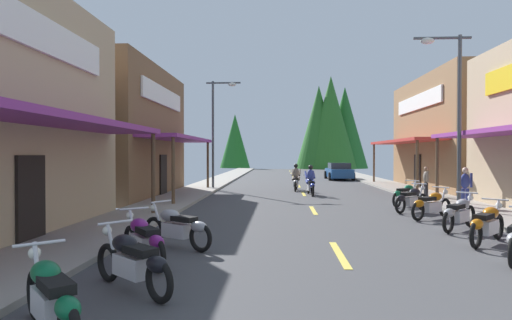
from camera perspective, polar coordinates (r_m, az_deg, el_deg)
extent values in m
cube|color=#424244|center=(22.93, 6.38, -4.65)|extent=(9.74, 75.06, 0.10)
cube|color=gray|center=(23.37, -8.58, -4.28)|extent=(2.31, 75.06, 0.12)
cube|color=gray|center=(24.02, 20.93, -4.19)|extent=(2.31, 75.06, 0.12)
cube|color=#E0C64C|center=(9.35, 11.17, -12.33)|extent=(0.16, 2.40, 0.01)
cube|color=#E0C64C|center=(16.19, 7.72, -6.73)|extent=(0.16, 2.40, 0.01)
cube|color=#E0C64C|center=(22.71, 6.41, -4.56)|extent=(0.16, 2.40, 0.01)
cube|color=#E0C64C|center=(28.13, 5.79, -3.52)|extent=(0.16, 2.40, 0.01)
cube|color=#E0C64C|center=(34.44, 5.31, -2.73)|extent=(0.16, 2.40, 0.01)
cube|color=#E0C64C|center=(41.30, 4.96, -2.14)|extent=(0.16, 2.40, 0.01)
cube|color=#E0C64C|center=(46.83, 4.76, -1.79)|extent=(0.16, 2.40, 0.01)
cube|color=#E0C64C|center=(53.07, 4.57, -1.48)|extent=(0.16, 2.40, 0.01)
cube|color=#8C338C|center=(10.92, -24.22, 4.79)|extent=(1.80, 9.48, 0.16)
cylinder|color=brown|center=(14.86, -13.67, -1.99)|extent=(0.14, 0.14, 2.82)
cube|color=white|center=(11.68, -28.08, 15.40)|extent=(0.10, 7.37, 0.90)
cube|color=black|center=(11.36, -28.03, -4.74)|extent=(0.08, 1.10, 2.10)
cube|color=brown|center=(23.15, -21.21, 3.47)|extent=(7.28, 9.63, 6.45)
cube|color=#8C338C|center=(21.66, -10.18, 2.84)|extent=(1.80, 8.67, 0.16)
cylinder|color=brown|center=(17.48, -11.08, -1.56)|extent=(0.14, 0.14, 2.82)
cylinder|color=brown|center=(25.57, -6.50, -0.81)|extent=(0.14, 0.14, 2.82)
cube|color=white|center=(22.05, -12.34, 8.36)|extent=(0.10, 6.74, 0.90)
cube|color=black|center=(21.89, -12.36, -2.03)|extent=(0.08, 1.10, 2.10)
cylinder|color=brown|center=(20.02, 23.21, -1.31)|extent=(0.14, 0.14, 2.82)
cube|color=olive|center=(29.30, 29.12, 3.18)|extent=(8.67, 11.20, 6.78)
cube|color=#B72D28|center=(27.40, 19.21, 2.38)|extent=(1.80, 10.08, 0.16)
cylinder|color=brown|center=(22.57, 20.87, -1.07)|extent=(0.14, 0.14, 2.82)
cylinder|color=brown|center=(31.92, 15.59, -0.51)|extent=(0.14, 0.14, 2.82)
cube|color=white|center=(27.82, 20.91, 7.28)|extent=(0.10, 7.84, 0.90)
cube|color=black|center=(27.66, 20.90, -1.48)|extent=(0.08, 1.10, 2.10)
cylinder|color=#474C51|center=(25.57, -5.81, 3.31)|extent=(0.14, 0.14, 6.49)
cylinder|color=#474C51|center=(25.81, -4.41, 10.31)|extent=(2.07, 0.10, 0.10)
ellipsoid|color=silver|center=(25.73, -3.23, 10.12)|extent=(0.50, 0.30, 0.24)
cylinder|color=#474C51|center=(17.15, 25.69, 4.41)|extent=(0.14, 0.14, 6.46)
cylinder|color=#474C51|center=(17.40, 23.77, 14.80)|extent=(2.07, 0.10, 0.10)
ellipsoid|color=silver|center=(17.21, 22.07, 14.63)|extent=(0.50, 0.30, 0.24)
torus|color=black|center=(12.23, 29.81, -7.80)|extent=(0.51, 0.53, 0.64)
torus|color=black|center=(10.82, 27.49, -8.91)|extent=(0.51, 0.53, 0.64)
cube|color=silver|center=(11.51, 28.73, -7.93)|extent=(0.68, 0.70, 0.32)
ellipsoid|color=#BF660C|center=(11.66, 29.04, -6.24)|extent=(0.62, 0.63, 0.28)
cube|color=black|center=(11.24, 28.34, -6.70)|extent=(0.62, 0.63, 0.12)
ellipsoid|color=#BF660C|center=(10.83, 27.59, -7.67)|extent=(0.48, 0.48, 0.24)
cylinder|color=silver|center=(12.06, 29.64, -6.34)|extent=(0.30, 0.31, 0.71)
cylinder|color=silver|center=(11.91, 29.49, -4.64)|extent=(0.46, 0.44, 0.04)
sphere|color=white|center=(12.19, 29.87, -5.32)|extent=(0.16, 0.16, 0.16)
torus|color=black|center=(13.92, 26.85, -6.75)|extent=(0.51, 0.53, 0.64)
torus|color=black|center=(12.54, 24.46, -7.56)|extent=(0.51, 0.53, 0.64)
cube|color=silver|center=(13.21, 25.72, -6.79)|extent=(0.69, 0.70, 0.32)
ellipsoid|color=#99999E|center=(13.36, 26.04, -5.33)|extent=(0.62, 0.63, 0.28)
cube|color=black|center=(12.95, 25.33, -5.69)|extent=(0.62, 0.63, 0.12)
ellipsoid|color=#99999E|center=(12.55, 24.56, -6.49)|extent=(0.48, 0.48, 0.24)
cylinder|color=silver|center=(13.76, 26.67, -5.45)|extent=(0.30, 0.31, 0.71)
cylinder|color=silver|center=(13.61, 26.50, -3.95)|extent=(0.46, 0.44, 0.04)
sphere|color=white|center=(13.89, 26.90, -4.56)|extent=(0.16, 0.16, 0.16)
torus|color=black|center=(15.71, 24.08, -5.87)|extent=(0.57, 0.47, 0.64)
torus|color=black|center=(14.46, 20.97, -6.43)|extent=(0.57, 0.47, 0.64)
cube|color=silver|center=(15.07, 22.59, -5.84)|extent=(0.72, 0.65, 0.32)
ellipsoid|color=#BF660C|center=(15.20, 23.01, -4.57)|extent=(0.64, 0.60, 0.28)
cube|color=black|center=(14.83, 22.07, -4.86)|extent=(0.65, 0.59, 0.12)
ellipsoid|color=#BF660C|center=(14.47, 21.08, -5.51)|extent=(0.49, 0.46, 0.24)
cylinder|color=silver|center=(15.56, 23.84, -4.71)|extent=(0.33, 0.27, 0.71)
cylinder|color=silver|center=(15.43, 23.61, -3.38)|extent=(0.40, 0.50, 0.04)
sphere|color=white|center=(15.68, 24.15, -3.94)|extent=(0.16, 0.16, 0.16)
torus|color=black|center=(17.27, 21.47, -5.26)|extent=(0.54, 0.51, 0.64)
torus|color=black|center=(15.98, 18.85, -5.73)|extent=(0.54, 0.51, 0.64)
cube|color=silver|center=(16.61, 20.21, -5.21)|extent=(0.70, 0.68, 0.32)
ellipsoid|color=black|center=(16.76, 20.56, -4.07)|extent=(0.63, 0.62, 0.28)
cube|color=black|center=(16.37, 19.78, -4.32)|extent=(0.63, 0.61, 0.12)
ellipsoid|color=black|center=(16.00, 18.95, -4.90)|extent=(0.49, 0.47, 0.24)
cylinder|color=silver|center=(17.13, 21.27, -4.20)|extent=(0.31, 0.30, 0.71)
cylinder|color=silver|center=(16.99, 21.07, -2.99)|extent=(0.44, 0.47, 0.04)
sphere|color=white|center=(17.25, 21.53, -3.50)|extent=(0.16, 0.16, 0.16)
torus|color=black|center=(19.05, 20.62, -4.69)|extent=(0.52, 0.53, 0.64)
torus|color=black|center=(17.73, 18.44, -5.09)|extent=(0.52, 0.53, 0.64)
cube|color=silver|center=(18.38, 19.57, -4.63)|extent=(0.69, 0.70, 0.32)
ellipsoid|color=#0C5933|center=(18.53, 19.86, -3.60)|extent=(0.62, 0.63, 0.28)
cube|color=black|center=(18.14, 19.21, -3.82)|extent=(0.62, 0.63, 0.12)
ellipsoid|color=#0C5933|center=(17.75, 18.52, -4.34)|extent=(0.48, 0.48, 0.24)
cylinder|color=silver|center=(18.91, 20.44, -3.73)|extent=(0.30, 0.31, 0.71)
cylinder|color=silver|center=(18.78, 20.29, -2.63)|extent=(0.46, 0.45, 0.04)
sphere|color=white|center=(19.04, 20.66, -3.09)|extent=(0.16, 0.16, 0.16)
torus|color=black|center=(6.39, -27.57, -15.73)|extent=(0.51, 0.54, 0.64)
cube|color=silver|center=(5.67, -25.95, -17.04)|extent=(0.68, 0.70, 0.32)
ellipsoid|color=#0C5933|center=(5.77, -26.45, -13.42)|extent=(0.61, 0.63, 0.28)
cube|color=black|center=(5.36, -25.33, -14.97)|extent=(0.61, 0.63, 0.12)
ellipsoid|color=#0C5933|center=(4.98, -24.00, -17.76)|extent=(0.47, 0.49, 0.24)
cylinder|color=silver|center=(6.18, -27.34, -13.13)|extent=(0.30, 0.31, 0.71)
cylinder|color=silver|center=(5.99, -27.12, -9.95)|extent=(0.47, 0.44, 0.04)
sphere|color=white|center=(6.29, -27.66, -11.02)|extent=(0.16, 0.16, 0.16)
torus|color=black|center=(7.66, -19.29, -12.90)|extent=(0.55, 0.49, 0.64)
torus|color=black|center=(6.41, -12.90, -15.61)|extent=(0.55, 0.49, 0.64)
cube|color=silver|center=(7.00, -16.40, -13.52)|extent=(0.72, 0.67, 0.32)
ellipsoid|color=black|center=(7.10, -17.23, -10.67)|extent=(0.63, 0.61, 0.28)
cube|color=black|center=(6.73, -15.32, -11.66)|extent=(0.64, 0.60, 0.12)
ellipsoid|color=black|center=(6.39, -13.17, -13.53)|extent=(0.49, 0.47, 0.24)
cylinder|color=silver|center=(7.48, -18.83, -10.65)|extent=(0.32, 0.29, 0.71)
cylinder|color=silver|center=(7.31, -18.41, -7.96)|extent=(0.42, 0.48, 0.04)
sphere|color=white|center=(7.58, -19.41, -8.95)|extent=(0.16, 0.16, 0.16)
torus|color=black|center=(9.34, -16.56, -10.39)|extent=(0.47, 0.57, 0.64)
torus|color=black|center=(7.96, -13.11, -12.35)|extent=(0.47, 0.57, 0.64)
cube|color=silver|center=(8.63, -14.98, -10.78)|extent=(0.65, 0.72, 0.32)
ellipsoid|color=#721972|center=(8.76, -15.44, -8.48)|extent=(0.60, 0.64, 0.28)
cube|color=black|center=(8.35, -14.40, -9.22)|extent=(0.59, 0.65, 0.12)
ellipsoid|color=#721972|center=(7.96, -13.25, -10.66)|extent=(0.46, 0.49, 0.24)
cylinder|color=silver|center=(9.16, -16.31, -8.52)|extent=(0.28, 0.33, 0.71)
cylinder|color=silver|center=(8.99, -16.08, -6.31)|extent=(0.50, 0.40, 0.04)
sphere|color=white|center=(9.28, -16.63, -7.15)|extent=(0.16, 0.16, 0.16)
torus|color=black|center=(10.46, -13.55, -9.17)|extent=(0.59, 0.43, 0.64)
torus|color=black|center=(9.39, -7.48, -10.31)|extent=(0.59, 0.43, 0.64)
cube|color=silver|center=(9.90, -10.69, -9.27)|extent=(0.74, 0.61, 0.32)
ellipsoid|color=#99999E|center=(9.99, -11.49, -7.32)|extent=(0.64, 0.57, 0.28)
cube|color=black|center=(9.67, -9.66, -7.82)|extent=(0.66, 0.56, 0.12)
ellipsoid|color=#99999E|center=(9.38, -7.71, -8.89)|extent=(0.50, 0.44, 0.24)
cylinder|color=silver|center=(10.31, -13.08, -7.46)|extent=(0.35, 0.25, 0.71)
cylinder|color=silver|center=(10.17, -12.64, -5.47)|extent=(0.36, 0.53, 0.04)
sphere|color=white|center=(10.40, -13.67, -6.28)|extent=(0.16, 0.16, 0.16)
torus|color=black|center=(22.82, 7.03, -3.74)|extent=(0.15, 0.65, 0.64)
torus|color=black|center=(21.34, 7.62, -4.06)|extent=(0.15, 0.65, 0.64)
cube|color=silver|center=(22.07, 7.31, -3.69)|extent=(0.33, 0.72, 0.32)
ellipsoid|color=navy|center=(22.25, 7.24, -2.83)|extent=(0.36, 0.58, 0.28)
cube|color=black|center=(21.81, 7.41, -3.01)|extent=(0.33, 0.62, 0.12)
ellipsoid|color=navy|center=(21.37, 7.60, -3.43)|extent=(0.27, 0.46, 0.24)
cylinder|color=silver|center=(22.67, 7.08, -2.94)|extent=(0.09, 0.37, 0.71)
cylinder|color=silver|center=(22.53, 7.13, -2.02)|extent=(0.60, 0.09, 0.04)
sphere|color=white|center=(22.81, 7.02, -2.41)|extent=(0.16, 0.16, 0.16)
ellipsoid|color=#333F8C|center=(21.88, 7.38, -2.02)|extent=(0.41, 0.41, 0.64)
sphere|color=black|center=(21.92, 7.36, -0.97)|extent=(0.24, 0.24, 0.24)
cylinder|color=#333F8C|center=(22.05, 6.90, -2.91)|extent=(0.17, 0.43, 0.24)
cylinder|color=#333F8C|center=(22.15, 6.73, -1.99)|extent=(0.14, 0.51, 0.40)
cylinder|color=#333F8C|center=(22.10, 7.72, -2.90)|extent=(0.17, 0.43, 0.24)
cylinder|color=#333F8C|center=(22.21, 7.79, -1.98)|extent=(0.14, 0.51, 0.40)
torus|color=black|center=(25.49, 5.48, -3.26)|extent=(0.15, 0.65, 0.64)
torus|color=black|center=(24.00, 5.32, -3.52)|extent=(0.15, 0.65, 0.64)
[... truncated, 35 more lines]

